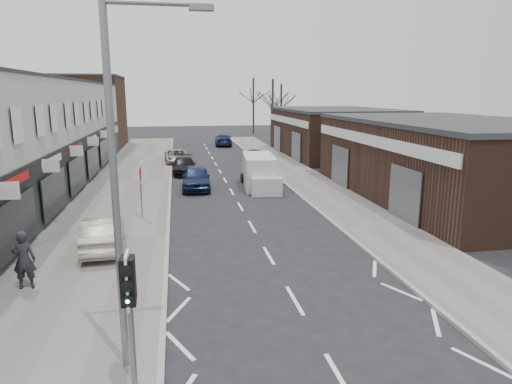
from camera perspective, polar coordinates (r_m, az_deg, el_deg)
name	(u,v)px	position (r m, az deg, el deg)	size (l,w,h in m)	color
ground	(314,333)	(12.67, 7.24, -17.13)	(160.00, 160.00, 0.00)	black
pavement_left	(130,183)	(33.27, -15.52, 1.15)	(5.50, 64.00, 0.12)	slate
pavement_right	(301,177)	(34.33, 5.71, 1.87)	(3.50, 64.00, 0.12)	slate
shop_terrace_left	(8,138)	(31.79, -28.57, 5.98)	(8.00, 41.00, 7.10)	beige
brick_block_far	(86,113)	(56.48, -20.47, 9.23)	(8.00, 10.00, 8.00)	#492F1F
right_unit_near	(448,161)	(29.48, 22.87, 3.57)	(10.00, 18.00, 4.50)	#3C251B
right_unit_far	(335,133)	(47.44, 9.79, 7.27)	(10.00, 16.00, 4.50)	#3C251B
tree_far_a	(272,142)	(60.14, 2.06, 6.29)	(3.60, 3.60, 8.00)	#382D26
tree_far_b	(281,137)	(66.51, 3.11, 6.85)	(3.60, 3.60, 7.50)	#382D26
tree_far_c	(253,134)	(71.79, -0.32, 7.26)	(3.60, 3.60, 8.50)	#382D26
traffic_light	(129,293)	(9.36, -15.60, -12.02)	(0.28, 0.60, 3.10)	slate
street_lamp	(122,170)	(9.92, -16.39, 2.62)	(2.23, 0.22, 8.00)	slate
warning_sign	(141,177)	(22.94, -14.18, 1.83)	(0.12, 0.80, 2.70)	slate
white_van	(259,173)	(30.51, 0.42, 2.45)	(2.37, 5.68, 2.15)	silver
sedan_on_pavement	(103,233)	(19.09, -18.55, -4.87)	(1.41, 4.05, 1.33)	#9D987D
pedestrian	(24,260)	(16.23, -27.02, -7.56)	(0.69, 0.45, 1.90)	black
parked_car_left_a	(196,178)	(30.27, -7.49, 1.78)	(1.80, 4.48, 1.53)	#141D3F
parked_car_left_b	(184,166)	(36.27, -8.95, 3.29)	(1.83, 4.51, 1.31)	black
parked_car_left_c	(177,157)	(41.82, -9.85, 4.39)	(2.09, 4.53, 1.26)	#A39E82
parked_car_right_a	(259,175)	(31.82, 0.38, 2.19)	(1.37, 3.94, 1.30)	white
parked_car_right_b	(254,156)	(41.09, -0.19, 4.53)	(1.65, 4.11, 1.40)	black
parked_car_right_c	(223,140)	(55.68, -4.11, 6.52)	(1.96, 4.83, 1.40)	#151D43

